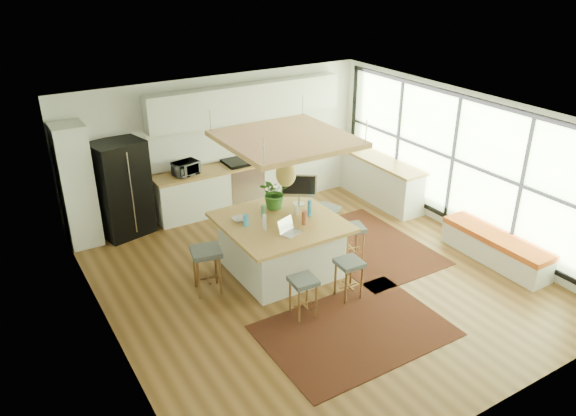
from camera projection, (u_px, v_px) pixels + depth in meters
floor at (314, 276)px, 9.17m from camera, size 7.00×7.00×0.00m
ceiling at (318, 118)px, 8.03m from camera, size 7.00×7.00×0.00m
wall_back at (220, 142)px, 11.31m from camera, size 6.50×0.00×6.50m
wall_front at (499, 319)px, 5.89m from camera, size 6.50×0.00×6.50m
wall_left at (105, 257)px, 7.07m from camera, size 0.00×7.00×7.00m
wall_right at (463, 164)px, 10.13m from camera, size 0.00×7.00×7.00m
window_wall at (462, 162)px, 10.09m from camera, size 0.10×6.20×2.60m
pantry at (76, 186)px, 9.77m from camera, size 0.55×0.60×2.25m
back_counter_base at (253, 182)px, 11.71m from camera, size 4.20×0.60×0.88m
back_counter_top at (252, 162)px, 11.51m from camera, size 4.24×0.64×0.05m
backsplash at (245, 138)px, 11.55m from camera, size 4.20×0.02×0.80m
upper_cabinets at (247, 101)px, 11.09m from camera, size 4.20×0.34×0.70m
range at (242, 182)px, 11.56m from camera, size 0.76×0.62×1.00m
right_counter_base at (376, 178)px, 11.91m from camera, size 0.60×2.50×0.88m
right_counter_top at (377, 158)px, 11.72m from camera, size 0.64×2.54×0.05m
window_bench at (495, 248)px, 9.53m from camera, size 0.52×2.00×0.50m
ceiling_panel at (286, 156)px, 8.47m from camera, size 1.86×1.86×0.80m
rug_near at (355, 330)px, 7.86m from camera, size 2.60×1.80×0.01m
rug_right at (368, 246)px, 10.10m from camera, size 1.80×2.60×0.01m
fridge at (121, 188)px, 10.20m from camera, size 1.04×0.90×1.82m
island at (281, 245)px, 9.17m from camera, size 1.85×1.85×0.93m
stool_near_left at (303, 295)px, 8.06m from camera, size 0.40×0.40×0.63m
stool_near_right at (349, 277)px, 8.50m from camera, size 0.40×0.40×0.64m
stool_right_front at (352, 240)px, 9.56m from camera, size 0.46×0.46×0.63m
stool_right_back at (326, 223)px, 10.17m from camera, size 0.52×0.52×0.68m
stool_left_side at (207, 271)px, 8.64m from camera, size 0.53×0.53×0.75m
laptop at (291, 227)px, 8.51m from camera, size 0.43×0.45×0.25m
monitor at (299, 190)px, 9.42m from camera, size 0.62×0.52×0.56m
microwave at (186, 167)px, 10.74m from camera, size 0.53×0.37×0.33m
island_plant at (274, 195)px, 9.32m from camera, size 0.68×0.72×0.45m
island_bowl at (239, 219)px, 8.94m from camera, size 0.24×0.24×0.06m
island_bottle_0 at (247, 221)px, 8.75m from camera, size 0.07×0.07×0.19m
island_bottle_1 at (263, 224)px, 8.63m from camera, size 0.07×0.07×0.19m
island_bottle_2 at (303, 219)px, 8.82m from camera, size 0.07×0.07×0.19m
island_bottle_3 at (297, 209)px, 9.14m from camera, size 0.07×0.07×0.19m
island_bottle_4 at (262, 212)px, 9.03m from camera, size 0.07×0.07×0.19m
island_bottle_5 at (310, 210)px, 9.09m from camera, size 0.07×0.07×0.19m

